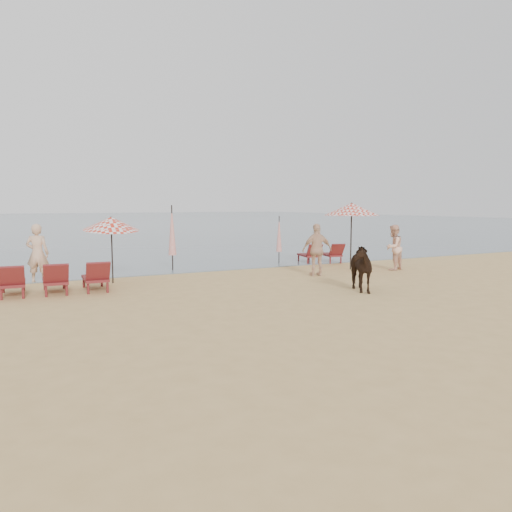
# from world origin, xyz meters

# --- Properties ---
(ground) EXTENTS (120.00, 120.00, 0.00)m
(ground) POSITION_xyz_m (0.00, 0.00, 0.00)
(ground) COLOR tan
(ground) RESTS_ON ground
(sea) EXTENTS (160.00, 140.00, 0.06)m
(sea) POSITION_xyz_m (0.00, 80.00, 0.00)
(sea) COLOR #51606B
(sea) RESTS_ON ground
(lounger_cluster_left) EXTENTS (3.02, 1.88, 0.64)m
(lounger_cluster_left) POSITION_xyz_m (-5.25, 7.55, 0.45)
(lounger_cluster_left) COLOR maroon
(lounger_cluster_left) RESTS_ON ground
(lounger_cluster_right) EXTENTS (1.99, 1.94, 0.60)m
(lounger_cluster_right) POSITION_xyz_m (6.09, 10.43, 0.42)
(lounger_cluster_right) COLOR maroon
(lounger_cluster_right) RESTS_ON ground
(umbrella_open_left_b) EXTENTS (1.79, 1.83, 2.29)m
(umbrella_open_left_b) POSITION_xyz_m (-3.35, 8.85, 1.98)
(umbrella_open_left_b) COLOR black
(umbrella_open_left_b) RESTS_ON ground
(umbrella_open_right) EXTENTS (2.19, 2.19, 2.67)m
(umbrella_open_right) POSITION_xyz_m (5.87, 8.06, 2.41)
(umbrella_open_right) COLOR black
(umbrella_open_right) RESTS_ON ground
(umbrella_closed_left) EXTENTS (0.31, 0.31, 2.57)m
(umbrella_closed_left) POSITION_xyz_m (-0.64, 10.88, 1.58)
(umbrella_closed_left) COLOR black
(umbrella_closed_left) RESTS_ON ground
(umbrella_closed_right) EXTENTS (0.25, 0.25, 2.09)m
(umbrella_closed_right) POSITION_xyz_m (4.38, 11.23, 1.29)
(umbrella_closed_right) COLOR black
(umbrella_closed_right) RESTS_ON ground
(cow) EXTENTS (1.30, 1.86, 1.44)m
(cow) POSITION_xyz_m (2.88, 3.96, 0.72)
(cow) COLOR black
(cow) RESTS_ON ground
(beachgoer_left) EXTENTS (0.84, 0.70, 1.97)m
(beachgoer_left) POSITION_xyz_m (-5.54, 10.04, 0.99)
(beachgoer_left) COLOR tan
(beachgoer_left) RESTS_ON ground
(beachgoer_right_a) EXTENTS (1.05, 0.93, 1.80)m
(beachgoer_right_a) POSITION_xyz_m (7.25, 7.13, 0.90)
(beachgoer_right_a) COLOR #E4AA8E
(beachgoer_right_a) RESTS_ON ground
(beachgoer_right_b) EXTENTS (1.20, 0.71, 1.91)m
(beachgoer_right_b) POSITION_xyz_m (3.62, 7.15, 0.95)
(beachgoer_right_b) COLOR tan
(beachgoer_right_b) RESTS_ON ground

